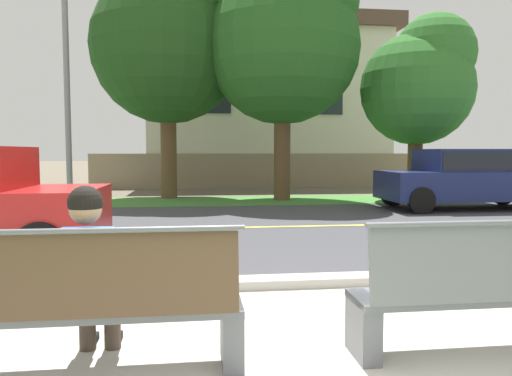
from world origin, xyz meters
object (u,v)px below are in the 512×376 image
bench_right (488,293)px  streetlamp (67,41)px  car_navy_near (466,176)px  shade_tree_centre (421,81)px  seated_person_blue (90,269)px  shade_tree_left (288,35)px  shade_tree_far_left (172,36)px  bench_left (94,308)px

bench_right → streetlamp: bearing=116.8°
bench_right → car_navy_near: 9.76m
shade_tree_centre → car_navy_near: bearing=-86.1°
seated_person_blue → shade_tree_left: size_ratio=0.17×
shade_tree_centre → streetlamp: bearing=178.8°
streetlamp → shade_tree_left: (6.23, 0.16, 0.40)m
car_navy_near → streetlamp: streetlamp is taller
bench_right → streetlamp: 13.00m
shade_tree_far_left → shade_tree_left: (3.43, -1.06, -0.11)m
shade_tree_left → shade_tree_centre: bearing=-5.3°
seated_person_blue → shade_tree_left: bearing=72.6°
bench_left → seated_person_blue: bearing=106.6°
shade_tree_left → seated_person_blue: bearing=-107.4°
shade_tree_far_left → shade_tree_centre: shade_tree_far_left is taller
streetlamp → shade_tree_left: streetlamp is taller
streetlamp → seated_person_blue: bearing=-75.6°
bench_left → car_navy_near: size_ratio=0.45×
bench_left → car_navy_near: bearing=48.3°
seated_person_blue → shade_tree_left: (3.45, 11.01, 4.24)m
seated_person_blue → shade_tree_centre: shade_tree_centre is taller
bench_left → car_navy_near: car_navy_near is taller
shade_tree_left → shade_tree_centre: 4.22m
shade_tree_far_left → shade_tree_left: bearing=-17.2°
streetlamp → bench_left: bearing=-75.6°
car_navy_near → shade_tree_far_left: size_ratio=0.56×
shade_tree_left → bench_right: bearing=-93.4°
bench_right → shade_tree_left: size_ratio=0.26×
streetlamp → shade_tree_far_left: bearing=23.5°
shade_tree_centre → bench_right: bearing=-113.3°
streetlamp → shade_tree_centre: 10.27m
car_navy_near → shade_tree_far_left: 9.44m
streetlamp → shade_tree_far_left: size_ratio=1.03×
bench_left → shade_tree_centre: size_ratio=0.35×
car_navy_near → bench_right: bearing=-119.6°
bench_right → seated_person_blue: bearing=176.5°
bench_left → shade_tree_far_left: shade_tree_far_left is taller
streetlamp → bench_right: bearing=-63.2°
car_navy_near → shade_tree_left: shade_tree_left is taller
bench_right → seated_person_blue: (-2.78, 0.17, 0.22)m
car_navy_near → shade_tree_centre: bearing=93.9°
seated_person_blue → car_navy_near: 11.26m
seated_person_blue → streetlamp: size_ratio=0.16×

